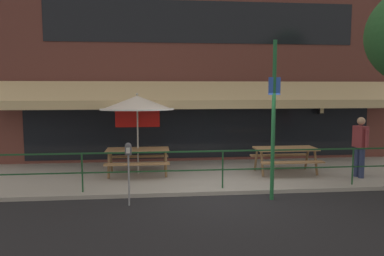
{
  "coord_description": "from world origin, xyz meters",
  "views": [
    {
      "loc": [
        -1.74,
        -8.81,
        2.61
      ],
      "look_at": [
        -0.64,
        1.6,
        1.5
      ],
      "focal_mm": 35.0,
      "sensor_mm": 36.0,
      "label": 1
    }
  ],
  "objects_px": {
    "patio_umbrella_left": "(137,103)",
    "pedestrian_walking": "(360,144)",
    "picnic_table_centre": "(286,153)",
    "parking_meter_near": "(128,155)",
    "picnic_table_left": "(138,154)",
    "street_sign_pole": "(273,119)"
  },
  "relations": [
    {
      "from": "picnic_table_centre",
      "to": "pedestrian_walking",
      "type": "bearing_deg",
      "value": -20.22
    },
    {
      "from": "picnic_table_centre",
      "to": "pedestrian_walking",
      "type": "height_order",
      "value": "pedestrian_walking"
    },
    {
      "from": "parking_meter_near",
      "to": "street_sign_pole",
      "type": "distance_m",
      "value": 3.41
    },
    {
      "from": "parking_meter_near",
      "to": "pedestrian_walking",
      "type": "bearing_deg",
      "value": 14.27
    },
    {
      "from": "parking_meter_near",
      "to": "street_sign_pole",
      "type": "xyz_separation_m",
      "value": [
        3.32,
        0.11,
        0.76
      ]
    },
    {
      "from": "pedestrian_walking",
      "to": "street_sign_pole",
      "type": "xyz_separation_m",
      "value": [
        -3.03,
        -1.51,
        0.85
      ]
    },
    {
      "from": "picnic_table_centre",
      "to": "patio_umbrella_left",
      "type": "xyz_separation_m",
      "value": [
        -4.34,
        0.37,
        1.47
      ]
    },
    {
      "from": "patio_umbrella_left",
      "to": "pedestrian_walking",
      "type": "distance_m",
      "value": 6.44
    },
    {
      "from": "street_sign_pole",
      "to": "parking_meter_near",
      "type": "bearing_deg",
      "value": -178.13
    },
    {
      "from": "patio_umbrella_left",
      "to": "pedestrian_walking",
      "type": "relative_size",
      "value": 1.39
    },
    {
      "from": "picnic_table_centre",
      "to": "parking_meter_near",
      "type": "relative_size",
      "value": 1.27
    },
    {
      "from": "patio_umbrella_left",
      "to": "picnic_table_centre",
      "type": "bearing_deg",
      "value": -4.88
    },
    {
      "from": "picnic_table_centre",
      "to": "patio_umbrella_left",
      "type": "distance_m",
      "value": 4.6
    },
    {
      "from": "patio_umbrella_left",
      "to": "parking_meter_near",
      "type": "relative_size",
      "value": 1.67
    },
    {
      "from": "picnic_table_centre",
      "to": "street_sign_pole",
      "type": "height_order",
      "value": "street_sign_pole"
    },
    {
      "from": "pedestrian_walking",
      "to": "picnic_table_left",
      "type": "bearing_deg",
      "value": 171.55
    },
    {
      "from": "patio_umbrella_left",
      "to": "street_sign_pole",
      "type": "bearing_deg",
      "value": -38.75
    },
    {
      "from": "picnic_table_centre",
      "to": "patio_umbrella_left",
      "type": "bearing_deg",
      "value": 175.12
    },
    {
      "from": "picnic_table_left",
      "to": "street_sign_pole",
      "type": "bearing_deg",
      "value": -37.15
    },
    {
      "from": "picnic_table_centre",
      "to": "street_sign_pole",
      "type": "relative_size",
      "value": 0.49
    },
    {
      "from": "picnic_table_centre",
      "to": "patio_umbrella_left",
      "type": "relative_size",
      "value": 0.76
    },
    {
      "from": "pedestrian_walking",
      "to": "parking_meter_near",
      "type": "distance_m",
      "value": 6.56
    }
  ]
}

